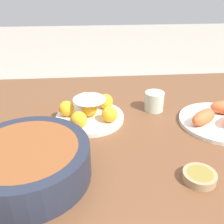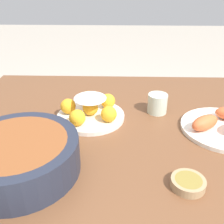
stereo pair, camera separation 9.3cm
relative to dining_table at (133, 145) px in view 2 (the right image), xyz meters
The scene contains 6 objects.
dining_table is the anchor object (origin of this frame).
cake_plate 0.20m from the dining_table, 16.89° to the right, with size 0.25×0.25×0.09m.
serving_bowl 0.42m from the dining_table, 37.89° to the left, with size 0.32×0.32×0.10m.
sauce_bowl 0.33m from the dining_table, 112.30° to the left, with size 0.09×0.09×0.02m.
seafood_platter 0.32m from the dining_table, behind, with size 0.29×0.29×0.06m.
cup_near 0.18m from the dining_table, 131.76° to the right, with size 0.07×0.07×0.07m.
Camera 2 is at (0.05, 0.79, 1.18)m, focal length 42.00 mm.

